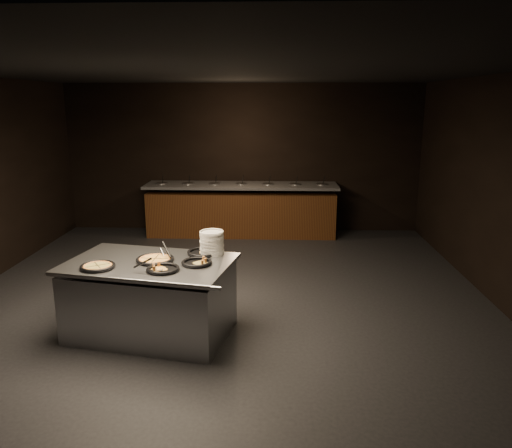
# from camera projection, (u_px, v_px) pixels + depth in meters

# --- Properties ---
(room) EXTENTS (7.02, 8.02, 2.92)m
(room) POSITION_uv_depth(u_px,v_px,m) (221.00, 195.00, 6.03)
(room) COLOR black
(room) RESTS_ON ground
(salad_bar) EXTENTS (3.70, 0.83, 1.18)m
(salad_bar) POSITION_uv_depth(u_px,v_px,m) (241.00, 213.00, 9.72)
(salad_bar) COLOR #533113
(salad_bar) RESTS_ON ground
(serving_counter) EXTENTS (1.96, 1.47, 0.85)m
(serving_counter) POSITION_uv_depth(u_px,v_px,m) (151.00, 300.00, 5.55)
(serving_counter) COLOR #A8ABAF
(serving_counter) RESTS_ON ground
(plate_stack) EXTENTS (0.27, 0.27, 0.27)m
(plate_stack) POSITION_uv_depth(u_px,v_px,m) (212.00, 243.00, 5.69)
(plate_stack) COLOR silver
(plate_stack) RESTS_ON serving_counter
(pan_veggie_whole) EXTENTS (0.36, 0.36, 0.04)m
(pan_veggie_whole) POSITION_uv_depth(u_px,v_px,m) (98.00, 266.00, 5.23)
(pan_veggie_whole) COLOR black
(pan_veggie_whole) RESTS_ON serving_counter
(pan_cheese_whole) EXTENTS (0.42, 0.42, 0.04)m
(pan_cheese_whole) POSITION_uv_depth(u_px,v_px,m) (155.00, 259.00, 5.47)
(pan_cheese_whole) COLOR black
(pan_cheese_whole) RESTS_ON serving_counter
(pan_cheese_slices_a) EXTENTS (0.37, 0.37, 0.04)m
(pan_cheese_slices_a) POSITION_uv_depth(u_px,v_px,m) (203.00, 252.00, 5.73)
(pan_cheese_slices_a) COLOR black
(pan_cheese_slices_a) RESTS_ON serving_counter
(pan_cheese_slices_b) EXTENTS (0.34, 0.34, 0.04)m
(pan_cheese_slices_b) POSITION_uv_depth(u_px,v_px,m) (163.00, 269.00, 5.16)
(pan_cheese_slices_b) COLOR black
(pan_cheese_slices_b) RESTS_ON serving_counter
(pan_veggie_slices) EXTENTS (0.33, 0.33, 0.04)m
(pan_veggie_slices) POSITION_uv_depth(u_px,v_px,m) (197.00, 262.00, 5.36)
(pan_veggie_slices) COLOR black
(pan_veggie_slices) RESTS_ON serving_counter
(server_left) EXTENTS (0.28, 0.30, 0.18)m
(server_left) POSITION_uv_depth(u_px,v_px,m) (164.00, 251.00, 5.55)
(server_left) COLOR #A8ABAF
(server_left) RESTS_ON serving_counter
(server_right) EXTENTS (0.30, 0.09, 0.14)m
(server_right) POSITION_uv_depth(u_px,v_px,m) (147.00, 265.00, 5.11)
(server_right) COLOR #A8ABAF
(server_right) RESTS_ON serving_counter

